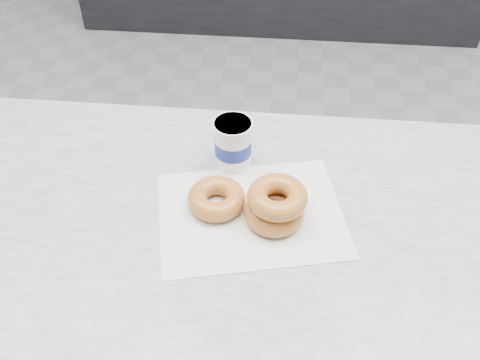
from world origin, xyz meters
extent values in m
plane|color=#969699|center=(0.00, 0.00, 0.00)|extent=(5.00, 5.00, 0.00)
cube|color=#BABABE|center=(0.00, -0.60, 0.88)|extent=(3.06, 0.76, 0.04)
cube|color=silver|center=(0.02, -0.54, 0.90)|extent=(0.39, 0.33, 0.00)
torus|color=#B37331|center=(-0.05, -0.52, 0.92)|extent=(0.14, 0.14, 0.04)
torus|color=#B37331|center=(0.06, -0.55, 0.92)|extent=(0.11, 0.11, 0.04)
torus|color=#B37331|center=(0.06, -0.55, 0.96)|extent=(0.14, 0.14, 0.04)
cylinder|color=white|center=(-0.03, -0.40, 0.95)|extent=(0.09, 0.09, 0.11)
cylinder|color=white|center=(-0.03, -0.40, 1.00)|extent=(0.08, 0.08, 0.01)
cylinder|color=navy|center=(-0.03, -0.40, 0.95)|extent=(0.10, 0.10, 0.03)
camera|label=1|loc=(0.06, -1.21, 1.64)|focal=40.00mm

